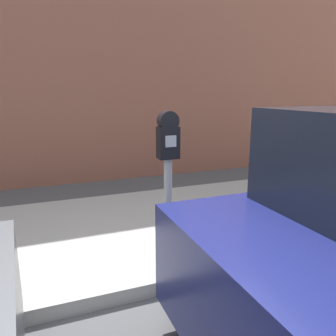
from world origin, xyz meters
TOP-DOWN VIEW (x-y plane):
  - sidewalk at (0.00, 2.20)m, footprint 24.00×2.80m
  - building_facade at (0.00, 5.23)m, footprint 24.00×0.30m
  - parking_meter at (0.08, 1.02)m, footprint 0.19×0.14m

SIDE VIEW (x-z plane):
  - sidewalk at x=0.00m, z-range 0.00..0.14m
  - parking_meter at x=0.08m, z-range 0.40..1.96m
  - building_facade at x=0.00m, z-range 0.00..5.98m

